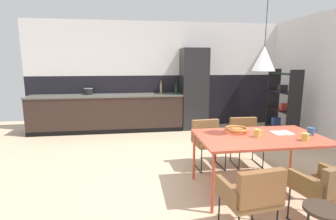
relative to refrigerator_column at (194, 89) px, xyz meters
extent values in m
plane|color=tan|center=(-0.85, -3.04, -1.02)|extent=(8.99, 8.99, 0.00)
cube|color=black|center=(-0.85, 0.36, -0.34)|extent=(6.61, 0.12, 1.35)
cube|color=white|center=(-0.85, 0.36, 1.01)|extent=(6.61, 0.12, 1.35)
cube|color=#32221E|center=(-2.18, 0.00, -0.58)|extent=(3.67, 0.60, 0.87)
cube|color=#5A5850|center=(-2.18, 0.00, -0.13)|extent=(3.70, 0.63, 0.04)
cube|color=black|center=(-2.18, -0.30, -0.97)|extent=(3.67, 0.01, 0.10)
cube|color=#232326|center=(0.00, 0.00, 0.00)|extent=(0.65, 0.60, 2.04)
cube|color=#D15139|center=(0.06, -3.37, -0.29)|extent=(1.61, 0.95, 0.03)
cylinder|color=#CA5532|center=(-0.71, -2.93, -0.66)|extent=(0.04, 0.04, 0.72)
cylinder|color=#D75835|center=(0.82, -2.93, -0.66)|extent=(0.04, 0.04, 0.72)
cylinder|color=#CD4C37|center=(-0.71, -3.81, -0.66)|extent=(0.04, 0.04, 0.72)
cylinder|color=#D24B3F|center=(0.82, -3.81, -0.66)|extent=(0.04, 0.04, 0.72)
cube|color=brown|center=(-0.36, -2.55, -0.60)|extent=(0.51, 0.50, 0.06)
cube|color=brown|center=(-0.37, -2.35, -0.42)|extent=(0.46, 0.12, 0.30)
cube|color=brown|center=(-0.14, -2.54, -0.50)|extent=(0.08, 0.42, 0.14)
cube|color=brown|center=(-0.58, -2.57, -0.50)|extent=(0.08, 0.42, 0.14)
cylinder|color=black|center=(-0.14, -2.73, -0.82)|extent=(0.02, 0.02, 0.39)
cylinder|color=black|center=(-0.54, -2.76, -0.82)|extent=(0.02, 0.02, 0.39)
cylinder|color=black|center=(-0.17, -2.35, -0.82)|extent=(0.02, 0.02, 0.39)
cylinder|color=black|center=(-0.57, -2.38, -0.82)|extent=(0.02, 0.02, 0.39)
cylinder|color=black|center=(-0.16, -2.54, -1.01)|extent=(0.05, 0.41, 0.02)
cylinder|color=black|center=(-0.56, -2.57, -1.01)|extent=(0.05, 0.41, 0.02)
cube|color=brown|center=(0.31, -4.18, -0.60)|extent=(0.57, 0.55, 0.06)
cube|color=brown|center=(0.10, -4.22, -0.50)|extent=(0.14, 0.42, 0.14)
cylinder|color=black|center=(0.08, -4.03, -0.83)|extent=(0.02, 0.02, 0.39)
cylinder|color=black|center=(0.47, -3.95, -0.83)|extent=(0.02, 0.02, 0.39)
cylinder|color=black|center=(0.51, -4.14, -1.01)|extent=(0.10, 0.41, 0.02)
cube|color=brown|center=(0.29, -2.54, -0.62)|extent=(0.49, 0.47, 0.06)
cube|color=brown|center=(0.30, -2.34, -0.42)|extent=(0.46, 0.09, 0.34)
cube|color=brown|center=(0.51, -2.54, -0.52)|extent=(0.06, 0.42, 0.14)
cube|color=brown|center=(0.07, -2.53, -0.52)|extent=(0.06, 0.42, 0.14)
cylinder|color=black|center=(0.49, -2.73, -0.83)|extent=(0.02, 0.02, 0.37)
cylinder|color=black|center=(0.09, -2.72, -0.83)|extent=(0.02, 0.02, 0.37)
cylinder|color=black|center=(0.50, -2.35, -0.83)|extent=(0.02, 0.02, 0.37)
cylinder|color=black|center=(0.10, -2.34, -0.83)|extent=(0.02, 0.02, 0.37)
cylinder|color=black|center=(0.49, -2.54, -1.01)|extent=(0.03, 0.41, 0.02)
cylinder|color=black|center=(0.09, -2.53, -1.01)|extent=(0.03, 0.41, 0.02)
cube|color=brown|center=(-0.49, -4.21, -0.62)|extent=(0.53, 0.51, 0.06)
cube|color=brown|center=(-0.47, -4.40, -0.42)|extent=(0.46, 0.13, 0.32)
cube|color=brown|center=(-0.71, -4.23, -0.52)|extent=(0.10, 0.42, 0.14)
cube|color=brown|center=(-0.27, -4.18, -0.52)|extent=(0.10, 0.42, 0.14)
cylinder|color=black|center=(-0.71, -4.04, -0.83)|extent=(0.02, 0.02, 0.37)
cylinder|color=black|center=(-0.31, -3.99, -0.83)|extent=(0.02, 0.02, 0.37)
cylinder|color=#B2662D|center=(-0.17, -3.14, -0.24)|extent=(0.16, 0.16, 0.05)
torus|color=#B76C32|center=(-0.17, -3.14, -0.23)|extent=(0.32, 0.32, 0.04)
cube|color=white|center=(0.35, -3.29, -0.27)|extent=(0.13, 0.21, 0.01)
cube|color=white|center=(0.48, -3.29, -0.27)|extent=(0.13, 0.21, 0.01)
cube|color=#4C7F4C|center=(0.41, -3.29, -0.26)|extent=(0.01, 0.21, 0.00)
cylinder|color=gold|center=(0.50, -3.63, -0.22)|extent=(0.09, 0.09, 0.09)
torus|color=gold|center=(0.55, -3.63, -0.22)|extent=(0.06, 0.01, 0.06)
cylinder|color=gold|center=(-0.01, -3.41, -0.22)|extent=(0.08, 0.08, 0.10)
torus|color=gold|center=(0.05, -3.41, -0.21)|extent=(0.07, 0.01, 0.07)
cylinder|color=#335B93|center=(0.73, -3.42, -0.22)|extent=(0.09, 0.09, 0.10)
torus|color=#335B93|center=(0.79, -3.42, -0.22)|extent=(0.07, 0.01, 0.07)
cylinder|color=black|center=(-2.63, 0.11, -0.04)|extent=(0.21, 0.21, 0.14)
cylinder|color=gray|center=(-2.63, 0.11, 0.04)|extent=(0.21, 0.21, 0.01)
sphere|color=black|center=(-2.63, 0.11, 0.06)|extent=(0.02, 0.02, 0.02)
cylinder|color=#0F3319|center=(-0.47, -0.09, -0.01)|extent=(0.07, 0.07, 0.20)
cylinder|color=#0F3319|center=(-0.47, -0.09, 0.13)|extent=(0.03, 0.03, 0.08)
cylinder|color=tan|center=(-0.82, 0.23, 0.01)|extent=(0.06, 0.06, 0.24)
cylinder|color=tan|center=(-0.82, 0.23, 0.17)|extent=(0.02, 0.02, 0.07)
cylinder|color=#382B21|center=(0.00, -4.61, -0.55)|extent=(0.33, 0.33, 0.03)
cube|color=black|center=(1.71, -0.82, -0.25)|extent=(0.30, 0.03, 1.54)
cube|color=black|center=(1.71, -1.63, -0.25)|extent=(0.30, 0.03, 1.54)
cube|color=black|center=(1.71, -1.23, -0.77)|extent=(0.30, 0.79, 0.02)
cube|color=#334C8C|center=(1.71, -1.01, -0.67)|extent=(0.18, 0.10, 0.17)
cube|color=black|center=(1.71, -1.23, -0.37)|extent=(0.30, 0.79, 0.02)
cube|color=#B73833|center=(1.71, -1.28, -0.28)|extent=(0.18, 0.10, 0.15)
cube|color=black|center=(1.71, -1.23, 0.03)|extent=(0.30, 0.79, 0.02)
cube|color=#262628|center=(1.71, -1.18, 0.11)|extent=(0.18, 0.10, 0.14)
cube|color=black|center=(1.71, -1.23, 0.43)|extent=(0.30, 0.79, 0.02)
cylinder|color=black|center=(0.06, -3.33, 1.25)|extent=(0.01, 0.01, 0.78)
cone|color=silver|center=(0.06, -3.33, 0.71)|extent=(0.28, 0.28, 0.30)
camera|label=1|loc=(-1.58, -6.35, 0.66)|focal=27.28mm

